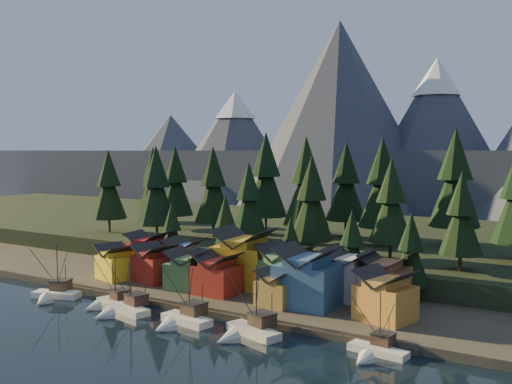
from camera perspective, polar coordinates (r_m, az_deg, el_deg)
The scene contains 43 objects.
ground at distance 96.38m, azimuth -11.01°, elevation -14.05°, with size 500.00×500.00×0.00m, color black.
shore_strip at distance 127.30m, azimuth 1.45°, elevation -9.12°, with size 400.00×50.00×1.50m, color #393429.
hillside at distance 171.11m, azimuth 9.96°, elevation -4.97°, with size 420.00×100.00×6.00m, color black.
dock at distance 108.37m, azimuth -4.96°, elevation -11.65°, with size 80.00×4.00×1.00m, color #484033.
mountain_ridge at distance 288.43m, azimuth 18.41°, elevation 3.18°, with size 560.00×190.00×90.00m.
boat_0 at distance 123.80m, azimuth -19.61°, elevation -8.93°, with size 10.36×10.98×12.40m.
boat_1 at distance 114.78m, azimuth -14.50°, elevation -9.94°, with size 8.91×9.53×11.22m.
boat_2 at distance 109.40m, azimuth -13.16°, elevation -10.58°, with size 10.45×11.01×12.17m.
boat_3 at distance 100.87m, azimuth -7.43°, elevation -11.65°, with size 10.35×11.02×12.88m.
boat_4 at distance 94.13m, azimuth -0.82°, elevation -12.85°, with size 11.08×11.66×12.73m.
boat_6 at distance 87.79m, azimuth 11.80°, elevation -14.58°, with size 9.49×10.13×10.34m.
house_front_0 at distance 131.21m, azimuth -13.79°, elevation -6.72°, with size 9.16×8.87×7.60m.
house_front_1 at distance 126.47m, azimuth -10.08°, elevation -6.93°, with size 9.27×9.03×8.20m.
house_front_2 at distance 119.35m, azimuth -6.67°, elevation -7.58°, with size 9.55×9.60×8.10m.
house_front_3 at distance 114.60m, azimuth -3.91°, elevation -8.02°, with size 8.10×7.72×8.23m.
house_front_4 at distance 106.40m, azimuth 2.18°, elevation -9.43°, with size 7.03×7.50×6.64m.
house_front_5 at distance 105.53m, azimuth 5.17°, elevation -8.27°, with size 10.62×9.68×11.06m.
house_front_6 at distance 99.49m, azimuth 12.81°, elevation -9.90°, with size 10.23×9.88×8.55m.
house_back_0 at distance 138.54m, azimuth -10.79°, elevation -5.76°, with size 9.57×9.29×9.12m.
house_back_1 at distance 129.03m, azimuth -7.15°, elevation -6.51°, with size 9.37×9.45×8.87m.
house_back_2 at distance 120.74m, azimuth -1.21°, elevation -6.41°, with size 12.06×11.19×12.08m.
house_back_3 at distance 114.68m, azimuth 2.90°, elevation -7.60°, with size 11.39×10.63×9.75m.
house_back_4 at distance 111.43m, azimuth 9.35°, elevation -8.00°, with size 9.01×8.66×9.76m.
house_back_5 at distance 109.15m, azimuth 12.76°, elevation -8.39°, with size 8.69×8.79×9.48m.
tree_hill_0 at distance 172.52m, azimuth -14.51°, elevation 0.47°, with size 10.41×10.41×24.25m.
tree_hill_1 at distance 175.99m, azimuth -8.04°, elevation 0.84°, with size 10.92×10.92×25.44m.
tree_hill_2 at distance 154.34m, azimuth -9.93°, elevation 0.37°, with size 10.94×10.94×25.48m.
tree_hill_3 at distance 157.41m, azimuth -4.30°, elevation 0.46°, with size 10.87×10.87×25.32m.
tree_hill_4 at distance 165.40m, azimuth 1.00°, elevation 1.43°, with size 12.64×12.64×29.44m.
tree_hill_5 at distance 139.23m, azimuth -0.72°, elevation -0.92°, with size 9.16×9.16×21.34m.
tree_hill_6 at distance 148.05m, azimuth 5.01°, elevation 0.74°, with size 11.93×11.93×27.79m.
tree_hill_7 at distance 128.62m, azimuth 5.58°, elevation -0.94°, with size 9.90×9.90×23.05m.
tree_hill_8 at distance 147.47m, azimuth 12.50°, elevation 0.62°, with size 11.88×11.88×27.68m.
tree_hill_9 at distance 129.07m, azimuth 13.35°, elevation -1.15°, with size 9.65×9.65×22.49m.
tree_hill_10 at distance 150.74m, azimuth 19.27°, elevation 1.01°, with size 12.79×12.79×29.81m.
tree_hill_11 at distance 120.24m, azimuth 19.84°, elevation -2.29°, with size 8.64×8.64×20.13m.
tree_hill_15 at distance 161.84m, azimuth 8.99°, elevation 0.76°, with size 11.39×11.39×26.54m.
tree_hill_16 at distance 195.31m, azimuth -10.22°, elevation 1.13°, with size 10.88×10.88×25.34m.
tree_shore_0 at distance 141.50m, azimuth -8.40°, elevation -3.91°, with size 6.86×6.86×15.99m.
tree_shore_1 at distance 131.65m, azimuth -3.06°, elevation -3.89°, with size 7.91×7.91×18.42m.
tree_shore_2 at distance 123.20m, azimuth 3.48°, elevation -5.49°, with size 6.17×6.17×14.37m.
tree_shore_3 at distance 117.11m, azimuth 9.55°, elevation -5.42°, with size 7.16×7.16×16.68m.
tree_shore_4 at distance 113.18m, azimuth 15.21°, elevation -5.78°, with size 7.26×7.26×16.92m.
Camera 1 is at (62.44, -67.01, 30.02)m, focal length 40.00 mm.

